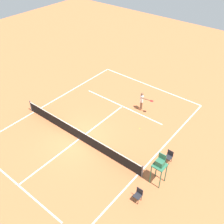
% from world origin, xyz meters
% --- Properties ---
extents(ground_plane, '(60.00, 60.00, 0.00)m').
position_xyz_m(ground_plane, '(0.00, 0.00, 0.00)').
color(ground_plane, '#C66B3D').
extents(court_lines, '(11.13, 20.32, 0.01)m').
position_xyz_m(court_lines, '(0.00, 0.00, 0.00)').
color(court_lines, white).
rests_on(court_lines, ground).
extents(tennis_net, '(11.73, 0.10, 1.07)m').
position_xyz_m(tennis_net, '(0.00, 0.00, 0.50)').
color(tennis_net, '#4C4C51').
rests_on(tennis_net, ground).
extents(player_serving, '(1.32, 0.46, 1.76)m').
position_xyz_m(player_serving, '(-1.63, -6.19, 1.05)').
color(player_serving, brown).
rests_on(player_serving, ground).
extents(tennis_ball, '(0.07, 0.07, 0.07)m').
position_xyz_m(tennis_ball, '(-2.98, -3.95, 0.03)').
color(tennis_ball, '#CCE033').
rests_on(tennis_ball, ground).
extents(umpire_chair, '(0.80, 0.80, 2.41)m').
position_xyz_m(umpire_chair, '(-6.81, -0.31, 1.61)').
color(umpire_chair, '#2D6B4C').
rests_on(umpire_chair, ground).
extents(courtside_chair_near, '(0.44, 0.46, 0.95)m').
position_xyz_m(courtside_chair_near, '(-6.61, 1.63, 0.53)').
color(courtside_chair_near, '#262626').
rests_on(courtside_chair_near, ground).
extents(courtside_chair_mid, '(0.44, 0.46, 0.95)m').
position_xyz_m(courtside_chair_mid, '(-6.51, -2.30, 0.53)').
color(courtside_chair_mid, '#262626').
rests_on(courtside_chair_mid, ground).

